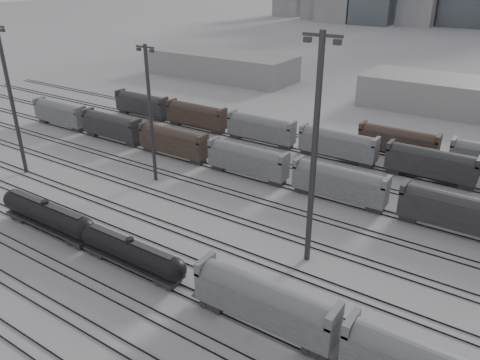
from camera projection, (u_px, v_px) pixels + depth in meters
The scene contains 12 objects.
ground at pixel (163, 289), 53.76m from camera, with size 900.00×900.00×0.00m, color #B1B1B6.
tracks at pixel (246, 224), 66.98m from camera, with size 220.00×71.50×0.16m.
tank_car_a at pixel (47, 214), 64.46m from camera, with size 18.21×3.03×4.50m.
tank_car_b at pixel (131, 252), 56.44m from camera, with size 16.61×2.77×4.11m.
hopper_car_a at pixel (264, 301), 46.61m from camera, with size 15.46×3.07×5.53m.
light_mast_a at pixel (11, 98), 78.52m from camera, with size 4.11×0.66×25.66m.
light_mast_b at pixel (150, 112), 76.09m from camera, with size 3.67×0.59×22.92m.
light_mast_c at pixel (314, 150), 53.08m from camera, with size 4.47×0.71×27.91m.
bg_string_near at pixel (339, 185), 72.80m from camera, with size 151.00×3.00×5.60m.
bg_string_mid at pixel (431, 165), 79.89m from camera, with size 151.00×3.00×5.60m.
warehouse_left at pixel (221, 65), 154.16m from camera, with size 50.00×18.00×8.00m, color #949497.
warehouse_mid at pixel (444, 94), 118.99m from camera, with size 40.00×18.00×8.00m, color #949497.
Camera 1 is at (31.52, -31.43, 33.85)m, focal length 35.00 mm.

